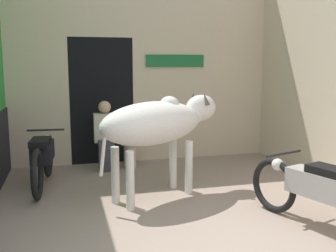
% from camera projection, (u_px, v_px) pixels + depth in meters
% --- Properties ---
extents(wall_back_with_doorway, '(4.91, 0.93, 3.94)m').
position_uv_depth(wall_back_with_doorway, '(127.00, 73.00, 7.52)').
color(wall_back_with_doorway, beige).
rests_on(wall_back_with_doorway, ground_plane).
extents(wall_right_with_door, '(0.22, 4.05, 3.94)m').
position_uv_depth(wall_right_with_door, '(334.00, 58.00, 5.98)').
color(wall_right_with_door, beige).
rests_on(wall_right_with_door, ground_plane).
extents(cow, '(2.01, 1.29, 1.44)m').
position_uv_depth(cow, '(160.00, 123.00, 5.38)').
color(cow, silver).
rests_on(cow, ground_plane).
extents(motorcycle_near, '(0.77, 1.86, 0.79)m').
position_uv_depth(motorcycle_near, '(317.00, 190.00, 4.37)').
color(motorcycle_near, black).
rests_on(motorcycle_near, ground_plane).
extents(motorcycle_far, '(0.58, 1.88, 0.81)m').
position_uv_depth(motorcycle_far, '(43.00, 157.00, 5.90)').
color(motorcycle_far, black).
rests_on(motorcycle_far, ground_plane).
extents(shopkeeper_seated, '(0.38, 0.34, 1.21)m').
position_uv_depth(shopkeeper_seated, '(105.00, 134.00, 6.83)').
color(shopkeeper_seated, '#3D3842').
rests_on(shopkeeper_seated, ground_plane).
extents(plastic_stool, '(0.32, 0.32, 0.44)m').
position_uv_depth(plastic_stool, '(130.00, 154.00, 7.08)').
color(plastic_stool, beige).
rests_on(plastic_stool, ground_plane).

